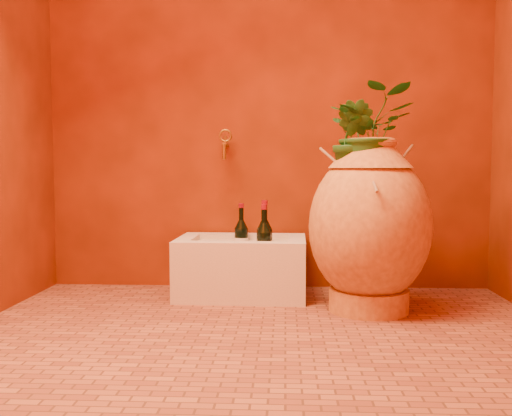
# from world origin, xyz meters

# --- Properties ---
(floor) EXTENTS (2.50, 2.50, 0.00)m
(floor) POSITION_xyz_m (0.00, 0.00, 0.00)
(floor) COLOR brown
(floor) RESTS_ON ground
(wall_back) EXTENTS (2.50, 0.02, 2.50)m
(wall_back) POSITION_xyz_m (0.00, 1.00, 1.25)
(wall_back) COLOR #521C04
(wall_back) RESTS_ON ground
(amphora) EXTENTS (0.70, 0.70, 0.82)m
(amphora) POSITION_xyz_m (0.50, 0.46, 0.41)
(amphora) COLOR gold
(amphora) RESTS_ON floor
(stone_basin) EXTENTS (0.69, 0.47, 0.31)m
(stone_basin) POSITION_xyz_m (-0.13, 0.75, 0.15)
(stone_basin) COLOR beige
(stone_basin) RESTS_ON floor
(wine_bottle_a) EXTENTS (0.08, 0.08, 0.32)m
(wine_bottle_a) POSITION_xyz_m (-0.14, 0.85, 0.29)
(wine_bottle_a) COLOR black
(wine_bottle_a) RESTS_ON stone_basin
(wine_bottle_b) EXTENTS (0.08, 0.08, 0.32)m
(wine_bottle_b) POSITION_xyz_m (-0.01, 0.65, 0.29)
(wine_bottle_b) COLOR black
(wine_bottle_b) RESTS_ON stone_basin
(wine_bottle_c) EXTENTS (0.08, 0.08, 0.34)m
(wine_bottle_c) POSITION_xyz_m (-0.01, 0.68, 0.30)
(wine_bottle_c) COLOR black
(wine_bottle_c) RESTS_ON stone_basin
(wall_tap) EXTENTS (0.07, 0.15, 0.17)m
(wall_tap) POSITION_xyz_m (-0.24, 0.91, 0.82)
(wall_tap) COLOR olive
(wall_tap) RESTS_ON wall_back
(plant_main) EXTENTS (0.40, 0.35, 0.43)m
(plant_main) POSITION_xyz_m (0.49, 0.46, 0.85)
(plant_main) COLOR #1C4F1D
(plant_main) RESTS_ON amphora
(plant_side) EXTENTS (0.26, 0.25, 0.36)m
(plant_side) POSITION_xyz_m (0.41, 0.42, 0.81)
(plant_side) COLOR #1C4F1D
(plant_side) RESTS_ON amphora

